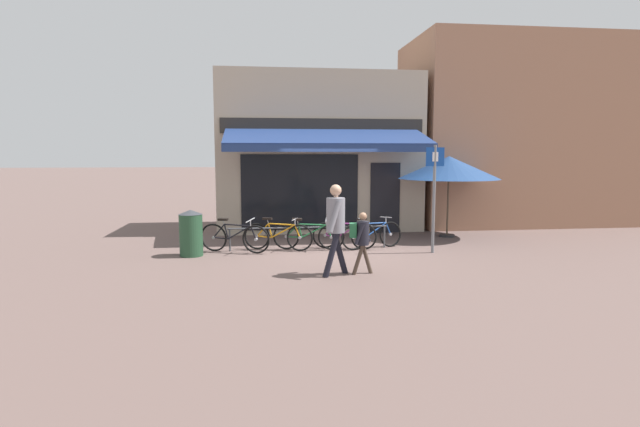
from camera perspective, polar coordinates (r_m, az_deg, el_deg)
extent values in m
plane|color=brown|center=(12.45, 1.47, -4.12)|extent=(160.00, 160.00, 0.00)
cube|color=tan|center=(16.16, -0.32, 6.98)|extent=(6.23, 3.00, 4.81)
cube|color=black|center=(14.62, -2.29, 2.45)|extent=(3.43, 0.04, 2.20)
cube|color=black|center=(15.07, 7.45, 1.77)|extent=(0.90, 0.04, 2.10)
cube|color=#282623|center=(14.67, 0.39, 9.95)|extent=(5.92, 0.06, 0.44)
cube|color=navy|center=(13.79, 0.87, 8.80)|extent=(5.61, 1.81, 0.50)
cube|color=navy|center=(12.89, 1.42, 7.49)|extent=(5.61, 0.03, 0.20)
cube|color=#9E7056|center=(18.93, 22.11, 8.51)|extent=(7.88, 4.00, 6.16)
cylinder|color=#47494F|center=(12.37, -1.32, -1.60)|extent=(3.96, 0.04, 0.04)
cylinder|color=#47494F|center=(12.38, -10.27, -3.00)|extent=(0.04, 0.04, 0.55)
cylinder|color=#47494F|center=(12.75, 7.36, -2.65)|extent=(0.04, 0.04, 0.55)
torus|color=black|center=(11.95, -7.33, -2.96)|extent=(0.68, 0.35, 0.69)
cylinder|color=#9E9EA3|center=(11.95, -7.33, -2.96)|extent=(0.09, 0.09, 0.07)
torus|color=black|center=(12.40, -12.05, -2.70)|extent=(0.68, 0.35, 0.69)
cylinder|color=#9E9EA3|center=(12.40, -12.05, -2.70)|extent=(0.09, 0.09, 0.07)
cylinder|color=black|center=(12.08, -9.21, -2.16)|extent=(0.57, 0.28, 0.37)
cylinder|color=black|center=(12.05, -9.43, -1.32)|extent=(0.64, 0.28, 0.05)
cylinder|color=black|center=(12.21, -10.66, -2.05)|extent=(0.12, 0.04, 0.36)
cylinder|color=black|center=(12.32, -11.25, -2.78)|extent=(0.37, 0.17, 0.05)
cylinder|color=black|center=(12.29, -11.47, -1.97)|extent=(0.31, 0.18, 0.36)
cylinder|color=black|center=(11.94, -7.64, -2.19)|extent=(0.16, 0.06, 0.33)
cylinder|color=#9E9EA3|center=(12.19, -10.96, -0.99)|extent=(0.06, 0.03, 0.11)
cube|color=black|center=(12.18, -11.04, -0.66)|extent=(0.26, 0.19, 0.06)
cylinder|color=#9E9EA3|center=(11.91, -7.96, -1.09)|extent=(0.04, 0.04, 0.14)
cylinder|color=#9E9EA3|center=(11.89, -7.97, -0.76)|extent=(0.21, 0.49, 0.06)
torus|color=black|center=(12.18, -2.33, -2.79)|extent=(0.64, 0.28, 0.66)
cylinder|color=#9E9EA3|center=(12.18, -2.33, -2.79)|extent=(0.09, 0.08, 0.07)
torus|color=black|center=(12.50, -7.22, -2.58)|extent=(0.64, 0.28, 0.66)
cylinder|color=#9E9EA3|center=(12.50, -7.22, -2.58)|extent=(0.09, 0.08, 0.07)
cylinder|color=orange|center=(12.27, -4.22, -2.03)|extent=(0.59, 0.23, 0.36)
cylinder|color=orange|center=(12.26, -4.41, -1.24)|extent=(0.65, 0.26, 0.05)
cylinder|color=orange|center=(12.37, -5.72, -1.94)|extent=(0.12, 0.08, 0.35)
cylinder|color=orange|center=(12.44, -6.38, -2.66)|extent=(0.38, 0.16, 0.05)
cylinder|color=orange|center=(12.43, -6.56, -1.87)|extent=(0.32, 0.14, 0.35)
cylinder|color=orange|center=(12.17, -2.61, -2.05)|extent=(0.15, 0.09, 0.32)
cylinder|color=#9E9EA3|center=(12.36, -5.97, -0.92)|extent=(0.06, 0.04, 0.11)
cube|color=black|center=(12.36, -6.04, -0.59)|extent=(0.26, 0.18, 0.05)
cylinder|color=#9E9EA3|center=(12.16, -2.88, -1.00)|extent=(0.03, 0.04, 0.14)
cylinder|color=#9E9EA3|center=(12.15, -2.88, -0.67)|extent=(0.20, 0.50, 0.03)
torus|color=black|center=(12.31, 1.28, -2.71)|extent=(0.66, 0.23, 0.66)
cylinder|color=#9E9EA3|center=(12.31, 1.28, -2.71)|extent=(0.08, 0.08, 0.08)
torus|color=black|center=(12.39, -3.88, -2.65)|extent=(0.66, 0.23, 0.66)
cylinder|color=#9E9EA3|center=(12.39, -3.88, -2.65)|extent=(0.08, 0.08, 0.08)
cylinder|color=#23703D|center=(12.29, -0.69, -2.04)|extent=(0.61, 0.18, 0.35)
cylinder|color=#23703D|center=(12.25, -0.90, -1.27)|extent=(0.68, 0.16, 0.05)
cylinder|color=#23703D|center=(12.32, -2.29, -1.99)|extent=(0.13, 0.06, 0.34)
cylinder|color=#23703D|center=(12.37, -2.99, -2.70)|extent=(0.39, 0.10, 0.05)
cylinder|color=#23703D|center=(12.33, -3.19, -1.94)|extent=(0.33, 0.13, 0.34)
cylinder|color=#23703D|center=(12.27, 1.00, -2.01)|extent=(0.16, 0.04, 0.32)
cylinder|color=#9E9EA3|center=(12.27, -2.57, -1.00)|extent=(0.06, 0.03, 0.11)
cube|color=black|center=(12.25, -2.64, -0.68)|extent=(0.25, 0.15, 0.06)
cylinder|color=#9E9EA3|center=(12.22, 0.71, -1.00)|extent=(0.03, 0.04, 0.14)
cylinder|color=#9E9EA3|center=(12.20, 0.71, -0.68)|extent=(0.12, 0.52, 0.08)
torus|color=black|center=(12.43, 5.02, -2.65)|extent=(0.66, 0.34, 0.65)
cylinder|color=#9E9EA3|center=(12.43, 5.02, -2.65)|extent=(0.09, 0.09, 0.08)
torus|color=black|center=(12.59, 0.58, -2.50)|extent=(0.66, 0.34, 0.65)
cylinder|color=#9E9EA3|center=(12.59, 0.58, -2.50)|extent=(0.09, 0.09, 0.08)
cylinder|color=#892D7A|center=(12.48, 3.34, -1.93)|extent=(0.54, 0.17, 0.35)
cylinder|color=#892D7A|center=(12.48, 3.20, -1.15)|extent=(0.58, 0.24, 0.05)
cylinder|color=#892D7A|center=(12.53, 1.98, -1.85)|extent=(0.10, 0.11, 0.34)
cylinder|color=#892D7A|center=(12.56, 1.35, -2.56)|extent=(0.34, 0.15, 0.05)
cylinder|color=#892D7A|center=(12.56, 1.21, -1.79)|extent=(0.30, 0.09, 0.34)
cylinder|color=#892D7A|center=(12.43, 4.79, -1.94)|extent=(0.13, 0.12, 0.31)
cylinder|color=#9E9EA3|center=(12.54, 1.77, -0.85)|extent=(0.06, 0.06, 0.11)
cube|color=black|center=(12.54, 1.72, -0.53)|extent=(0.26, 0.18, 0.06)
cylinder|color=#9E9EA3|center=(12.44, 4.58, -0.90)|extent=(0.04, 0.05, 0.14)
cylinder|color=#9E9EA3|center=(12.44, 4.58, -0.58)|extent=(0.20, 0.50, 0.09)
torus|color=black|center=(12.88, 8.03, -2.36)|extent=(0.64, 0.29, 0.65)
cylinder|color=#9E9EA3|center=(12.88, 8.03, -2.36)|extent=(0.09, 0.08, 0.07)
torus|color=black|center=(12.32, 3.79, -2.72)|extent=(0.64, 0.29, 0.65)
cylinder|color=#9E9EA3|center=(12.32, 3.79, -2.72)|extent=(0.09, 0.08, 0.07)
cylinder|color=#1E4793|center=(12.65, 6.45, -1.85)|extent=(0.58, 0.25, 0.35)
cylinder|color=#1E4793|center=(12.61, 6.27, -1.11)|extent=(0.65, 0.24, 0.05)
cylinder|color=#1E4793|center=(12.47, 5.14, -1.92)|extent=(0.12, 0.03, 0.34)
cylinder|color=#1E4793|center=(12.41, 4.56, -2.70)|extent=(0.37, 0.15, 0.05)
cylinder|color=#1E4793|center=(12.38, 4.38, -1.94)|extent=(0.31, 0.16, 0.34)
cylinder|color=#1E4793|center=(12.83, 7.79, -1.71)|extent=(0.16, 0.05, 0.31)
cylinder|color=#9E9EA3|center=(12.43, 4.89, -0.94)|extent=(0.06, 0.03, 0.11)
cube|color=black|center=(12.42, 4.82, -0.63)|extent=(0.26, 0.17, 0.06)
cylinder|color=#9E9EA3|center=(12.79, 7.54, -0.74)|extent=(0.04, 0.04, 0.14)
cylinder|color=#9E9EA3|center=(12.78, 7.53, -0.43)|extent=(0.19, 0.50, 0.07)
cylinder|color=black|center=(9.90, 2.25, -4.47)|extent=(0.38, 0.19, 0.88)
cylinder|color=black|center=(9.63, 1.30, -4.78)|extent=(0.38, 0.19, 0.88)
cylinder|color=gray|center=(9.65, 1.80, -0.19)|extent=(0.43, 0.43, 0.67)
sphere|color=tan|center=(9.60, 1.81, 2.67)|extent=(0.22, 0.22, 0.22)
cylinder|color=gray|center=(9.42, 1.68, -0.36)|extent=(0.30, 0.22, 0.60)
cylinder|color=gray|center=(9.85, 1.65, 0.86)|extent=(0.22, 0.22, 0.30)
cylinder|color=tan|center=(9.84, 1.85, 1.38)|extent=(0.12, 0.20, 0.45)
cube|color=black|center=(9.78, 1.84, 2.62)|extent=(0.03, 0.07, 0.14)
cylinder|color=#47382D|center=(9.99, 5.36, -5.17)|extent=(0.26, 0.12, 0.61)
cylinder|color=#47382D|center=(9.85, 4.39, -5.32)|extent=(0.26, 0.12, 0.61)
cylinder|color=black|center=(9.82, 4.91, -2.25)|extent=(0.28, 0.28, 0.46)
sphere|color=#A87A5B|center=(9.78, 4.93, -0.32)|extent=(0.15, 0.15, 0.15)
cylinder|color=black|center=(9.68, 4.53, -2.38)|extent=(0.21, 0.08, 0.41)
cylinder|color=black|center=(9.96, 5.28, -2.13)|extent=(0.21, 0.08, 0.41)
cube|color=#23663D|center=(9.81, 3.80, -1.92)|extent=(0.17, 0.23, 0.28)
cylinder|color=#23472D|center=(11.97, -14.52, -2.41)|extent=(0.53, 0.53, 0.97)
cone|color=#33353A|center=(11.90, -14.60, 0.16)|extent=(0.55, 0.55, 0.11)
cylinder|color=slate|center=(12.15, 12.88, 1.58)|extent=(0.07, 0.07, 2.58)
cube|color=#14429E|center=(12.10, 13.02, 6.34)|extent=(0.44, 0.02, 0.44)
cube|color=white|center=(12.08, 13.05, 6.34)|extent=(0.14, 0.01, 0.22)
cylinder|color=#4C3D2D|center=(14.69, 14.42, 1.78)|extent=(0.05, 0.05, 2.25)
cone|color=navy|center=(14.64, 14.52, 5.11)|extent=(2.84, 2.84, 0.64)
cylinder|color=#262628|center=(14.82, 14.29, -2.45)|extent=(0.44, 0.44, 0.06)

